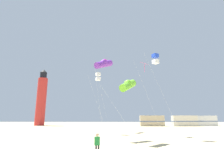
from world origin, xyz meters
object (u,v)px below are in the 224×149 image
at_px(rv_van_white, 204,121).
at_px(kite_box_blue, 155,59).
at_px(kite_tube_magenta, 105,62).
at_px(lighthouse_distant, 41,98).
at_px(kite_tube_lime, 128,85).
at_px(rv_van_cream, 184,121).
at_px(rv_van_tan, 152,121).
at_px(kite_flyer_standing, 97,142).
at_px(kite_tube_violet, 104,64).
at_px(kite_diamond_rainbow, 145,66).
at_px(kite_box_white, 98,77).

bearing_deg(rv_van_white, kite_box_blue, -116.56).
height_order(kite_box_blue, rv_van_white, kite_box_blue).
xyz_separation_m(kite_box_blue, kite_tube_magenta, (-6.63, 10.59, 3.00)).
bearing_deg(lighthouse_distant, rv_van_white, 0.30).
bearing_deg(kite_tube_magenta, kite_tube_lime, -77.09).
distance_m(kite_box_blue, kite_tube_magenta, 12.85).
bearing_deg(rv_van_cream, rv_van_tan, 179.79).
relative_size(kite_flyer_standing, rv_van_tan, 0.18).
relative_size(kite_box_blue, kite_tube_lime, 1.61).
bearing_deg(rv_van_tan, kite_tube_violet, -107.23).
height_order(kite_diamond_rainbow, kite_tube_violet, kite_diamond_rainbow).
distance_m(kite_flyer_standing, lighthouse_distant, 48.15).
bearing_deg(kite_diamond_rainbow, rv_van_white, 56.24).
bearing_deg(kite_tube_magenta, kite_box_blue, -57.97).
distance_m(kite_tube_magenta, rv_van_white, 37.58).
distance_m(kite_tube_magenta, rv_van_tan, 26.28).
bearing_deg(kite_tube_lime, kite_diamond_rainbow, 69.73).
xyz_separation_m(kite_box_white, lighthouse_distant, (-20.08, 28.55, -0.19)).
height_order(kite_flyer_standing, kite_box_white, kite_box_white).
xyz_separation_m(kite_flyer_standing, rv_van_cream, (19.22, 39.73, 0.78)).
relative_size(kite_flyer_standing, rv_van_cream, 0.18).
xyz_separation_m(lighthouse_distant, rv_van_white, (47.45, 0.25, -6.45)).
bearing_deg(rv_van_cream, kite_tube_lime, -116.09).
height_order(kite_flyer_standing, kite_tube_magenta, kite_tube_magenta).
relative_size(kite_box_white, rv_van_cream, 1.33).
xyz_separation_m(kite_flyer_standing, kite_tube_violet, (-0.20, 6.98, 7.32)).
bearing_deg(kite_tube_magenta, kite_diamond_rainbow, -49.83).
relative_size(kite_tube_magenta, lighthouse_distant, 0.74).
bearing_deg(rv_van_tan, kite_box_white, -114.14).
relative_size(kite_tube_violet, rv_van_white, 1.31).
distance_m(kite_tube_lime, rv_van_tan, 36.56).
bearing_deg(kite_box_white, kite_box_blue, -40.01).
xyz_separation_m(kite_tube_magenta, rv_van_white, (26.78, 24.27, -10.32)).
height_order(kite_diamond_rainbow, lighthouse_distant, lighthouse_distant).
distance_m(kite_tube_lime, rv_van_white, 45.21).
bearing_deg(kite_tube_violet, lighthouse_distant, 121.17).
height_order(kite_tube_lime, rv_van_white, kite_tube_lime).
bearing_deg(lighthouse_distant, kite_tube_lime, -57.93).
bearing_deg(lighthouse_distant, kite_diamond_rainbow, -49.40).
bearing_deg(kite_tube_lime, kite_box_blue, 46.48).
xyz_separation_m(rv_van_tan, rv_van_cream, (8.71, 0.06, 0.00)).
xyz_separation_m(kite_flyer_standing, kite_tube_lime, (2.29, 4.24, 4.45)).
height_order(kite_tube_magenta, rv_van_white, kite_tube_magenta).
bearing_deg(kite_tube_magenta, kite_tube_violet, -86.20).
bearing_deg(rv_van_tan, kite_diamond_rainbow, -100.24).
height_order(kite_tube_lime, kite_diamond_rainbow, kite_diamond_rainbow).
bearing_deg(kite_tube_lime, kite_box_white, 111.75).
distance_m(kite_tube_violet, rv_van_white, 44.64).
xyz_separation_m(kite_tube_magenta, rv_van_tan, (11.47, 21.28, -10.32)).
height_order(kite_flyer_standing, kite_box_blue, kite_box_blue).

